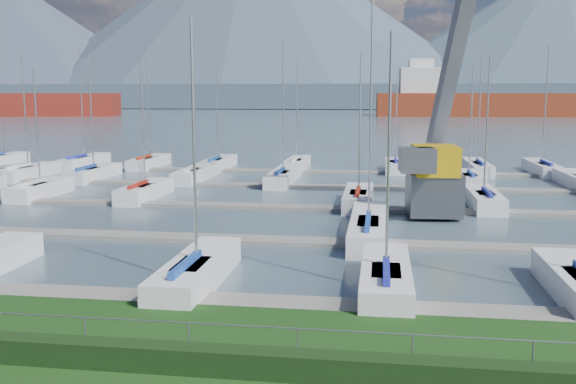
# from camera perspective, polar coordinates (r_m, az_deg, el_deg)

# --- Properties ---
(water) EXTENTS (800.00, 540.00, 0.20)m
(water) POSITION_cam_1_polar(r_m,az_deg,el_deg) (276.25, 7.43, 7.07)
(water) COLOR #445864
(hedge) EXTENTS (80.00, 0.70, 0.70)m
(hedge) POSITION_cam_1_polar(r_m,az_deg,el_deg) (17.69, -5.95, -14.69)
(hedge) COLOR black
(hedge) RESTS_ON grass
(fence) EXTENTS (80.00, 0.04, 0.04)m
(fence) POSITION_cam_1_polar(r_m,az_deg,el_deg) (17.73, -5.67, -11.67)
(fence) COLOR gray
(fence) RESTS_ON grass
(foothill) EXTENTS (900.00, 80.00, 12.00)m
(foothill) POSITION_cam_1_polar(r_m,az_deg,el_deg) (346.14, 7.63, 8.45)
(foothill) COLOR #475869
(foothill) RESTS_ON water
(mountains) EXTENTS (1190.00, 360.00, 115.00)m
(mountains) POSITION_cam_1_polar(r_m,az_deg,el_deg) (422.58, 8.90, 13.99)
(mountains) COLOR #475567
(mountains) RESTS_ON water
(docks) EXTENTS (90.00, 41.60, 0.25)m
(docks) POSITION_cam_1_polar(r_m,az_deg,el_deg) (42.99, 2.67, -1.43)
(docks) COLOR gray
(docks) RESTS_ON water
(crane) EXTENTS (5.95, 13.23, 22.35)m
(crane) POSITION_cam_1_polar(r_m,az_deg,el_deg) (41.73, 13.52, 5.70)
(crane) COLOR #505357
(crane) RESTS_ON water
(cargo_ship_mid) EXTENTS (98.20, 20.40, 21.50)m
(cargo_ship_mid) POSITION_cam_1_polar(r_m,az_deg,el_deg) (231.61, 19.07, 7.33)
(cargo_ship_mid) COLOR maroon
(cargo_ship_mid) RESTS_ON water
(sailboat_fleet) EXTENTS (75.37, 50.01, 13.57)m
(sailboat_fleet) POSITION_cam_1_polar(r_m,az_deg,el_deg) (46.40, 0.59, 6.36)
(sailboat_fleet) COLOR navy
(sailboat_fleet) RESTS_ON water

